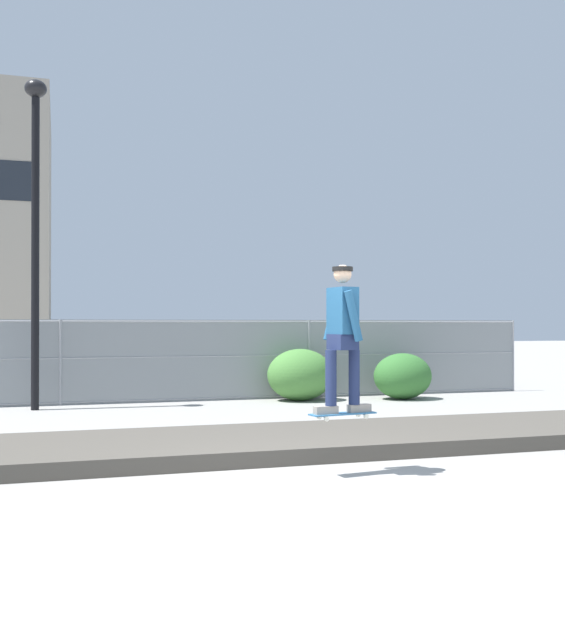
% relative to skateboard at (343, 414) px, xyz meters
% --- Properties ---
extents(ground_plane, '(120.00, 120.00, 0.00)m').
position_rel_skateboard_xyz_m(ground_plane, '(-0.25, -0.74, -0.70)').
color(ground_plane, gray).
extents(gravel_berm, '(13.22, 2.45, 0.21)m').
position_rel_skateboard_xyz_m(gravel_berm, '(-0.25, 1.88, -0.60)').
color(gravel_berm, '#4C473F').
rests_on(gravel_berm, ground_plane).
extents(skateboard, '(0.82, 0.31, 0.07)m').
position_rel_skateboard_xyz_m(skateboard, '(0.00, 0.00, 0.00)').
color(skateboard, '#2D608C').
extents(skater, '(0.73, 0.61, 1.71)m').
position_rel_skateboard_xyz_m(skater, '(0.00, 0.00, 0.98)').
color(skater, gray).
rests_on(skater, skateboard).
extents(chain_fence, '(17.06, 0.06, 1.85)m').
position_rel_skateboard_xyz_m(chain_fence, '(-0.25, 8.50, 0.23)').
color(chain_fence, gray).
rests_on(chain_fence, ground_plane).
extents(street_lamp, '(0.44, 0.44, 6.73)m').
position_rel_skateboard_xyz_m(street_lamp, '(-3.58, 7.78, 3.49)').
color(street_lamp, black).
rests_on(street_lamp, ground_plane).
extents(parked_car_mid, '(4.43, 2.01, 1.66)m').
position_rel_skateboard_xyz_m(parked_car_mid, '(0.75, 11.00, 0.14)').
color(parked_car_mid, '#566B4C').
rests_on(parked_car_mid, ground_plane).
extents(parked_car_far, '(4.46, 2.06, 1.66)m').
position_rel_skateboard_xyz_m(parked_car_far, '(6.50, 11.09, 0.14)').
color(parked_car_far, black).
rests_on(parked_car_far, ground_plane).
extents(shrub_left, '(1.53, 1.25, 1.18)m').
position_rel_skateboard_xyz_m(shrub_left, '(2.17, 7.91, -0.11)').
color(shrub_left, '#477F38').
rests_on(shrub_left, ground_plane).
extents(shrub_center, '(1.39, 1.14, 1.07)m').
position_rel_skateboard_xyz_m(shrub_center, '(4.55, 7.49, -0.17)').
color(shrub_center, '#336B2D').
rests_on(shrub_center, ground_plane).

